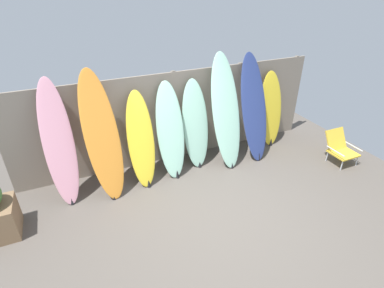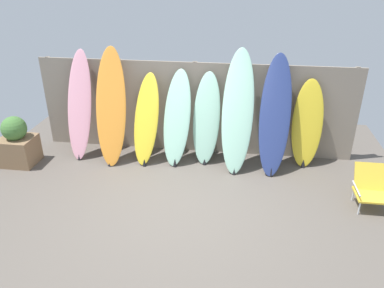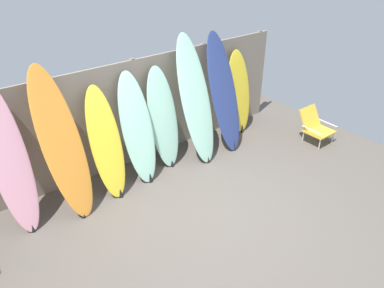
{
  "view_description": "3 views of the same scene",
  "coord_description": "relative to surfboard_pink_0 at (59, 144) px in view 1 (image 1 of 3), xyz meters",
  "views": [
    {
      "loc": [
        -1.88,
        -3.06,
        3.35
      ],
      "look_at": [
        -0.22,
        0.68,
        1.02
      ],
      "focal_mm": 28.0,
      "sensor_mm": 36.0,
      "label": 1
    },
    {
      "loc": [
        0.89,
        -4.74,
        3.45
      ],
      "look_at": [
        0.12,
        0.84,
        0.7
      ],
      "focal_mm": 35.0,
      "sensor_mm": 36.0,
      "label": 2
    },
    {
      "loc": [
        -2.77,
        -3.06,
        3.61
      ],
      "look_at": [
        -0.0,
        0.5,
        0.97
      ],
      "focal_mm": 35.0,
      "sensor_mm": 36.0,
      "label": 3
    }
  ],
  "objects": [
    {
      "name": "fence_back",
      "position": [
        2.15,
        0.42,
        -0.09
      ],
      "size": [
        6.08,
        0.11,
        1.8
      ],
      "color": "gray",
      "rests_on": "ground"
    },
    {
      "name": "surfboard_yellow_2",
      "position": [
        1.31,
        -0.07,
        -0.18
      ],
      "size": [
        0.56,
        0.78,
        1.64
      ],
      "color": "yellow",
      "rests_on": "ground"
    },
    {
      "name": "surfboard_yellow_7",
      "position": [
        4.25,
        0.14,
        -0.2
      ],
      "size": [
        0.55,
        0.4,
        1.62
      ],
      "color": "yellow",
      "rests_on": "ground"
    },
    {
      "name": "surfboard_navy_6",
      "position": [
        3.64,
        -0.08,
        0.02
      ],
      "size": [
        0.59,
        0.86,
        2.06
      ],
      "color": "navy",
      "rests_on": "ground"
    },
    {
      "name": "beach_chair",
      "position": [
        5.1,
        -1.09,
        -0.67
      ],
      "size": [
        0.5,
        0.58,
        0.63
      ],
      "rotation": [
        0.0,
        0.0,
        0.34
      ],
      "color": "silver",
      "rests_on": "ground"
    },
    {
      "name": "surfboard_seafoam_5",
      "position": [
        2.99,
        -0.1,
        0.07
      ],
      "size": [
        0.58,
        0.86,
        2.14
      ],
      "color": "#9ED6BC",
      "rests_on": "ground"
    },
    {
      "name": "surfboard_seafoam_4",
      "position": [
        2.42,
        0.05,
        -0.16
      ],
      "size": [
        0.55,
        0.57,
        1.69
      ],
      "color": "#9ED6BC",
      "rests_on": "ground"
    },
    {
      "name": "surfboard_seafoam_3",
      "position": [
        1.88,
        -0.02,
        -0.14
      ],
      "size": [
        0.59,
        0.77,
        1.72
      ],
      "color": "#9ED6BC",
      "rests_on": "ground"
    },
    {
      "name": "surfboard_orange_1",
      "position": [
        0.66,
        -0.11,
        0.04
      ],
      "size": [
        0.64,
        0.88,
        2.1
      ],
      "color": "orange",
      "rests_on": "ground"
    },
    {
      "name": "ground",
      "position": [
        2.15,
        -1.59,
        -0.99
      ],
      "size": [
        7.68,
        7.68,
        0.0
      ],
      "primitive_type": "plane",
      "color": "#5B544C"
    },
    {
      "name": "surfboard_pink_0",
      "position": [
        0.0,
        0.0,
        0.0
      ],
      "size": [
        0.49,
        0.75,
        2.01
      ],
      "color": "pink",
      "rests_on": "ground"
    }
  ]
}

